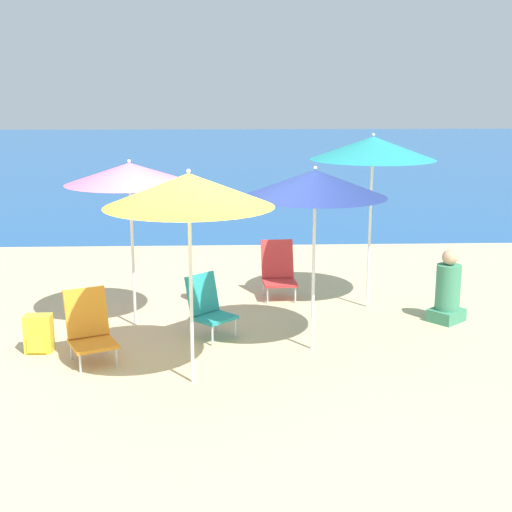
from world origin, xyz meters
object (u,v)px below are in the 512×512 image
(beach_chair_orange, at_px, (90,328))
(backpack_yellow, at_px, (39,334))
(seagull, at_px, (275,248))
(beach_umbrella_yellow, at_px, (189,190))
(backpack_purple, at_px, (200,288))
(person_seated_near, at_px, (448,292))
(beach_umbrella_navy, at_px, (315,184))
(beach_umbrella_pink, at_px, (129,174))
(beach_umbrella_teal, at_px, (373,148))
(beach_chair_teal, at_px, (208,305))
(beach_chair_red, at_px, (278,270))

(beach_chair_orange, xyz_separation_m, backpack_yellow, (-0.62, 0.24, -0.15))
(beach_chair_orange, relative_size, backpack_yellow, 1.78)
(seagull, bearing_deg, beach_umbrella_yellow, -102.17)
(backpack_purple, bearing_deg, person_seated_near, -19.32)
(beach_umbrella_yellow, height_order, backpack_yellow, beach_umbrella_yellow)
(beach_chair_orange, bearing_deg, backpack_purple, 39.43)
(beach_umbrella_yellow, distance_m, backpack_purple, 3.44)
(beach_umbrella_navy, bearing_deg, beach_chair_orange, -174.82)
(person_seated_near, bearing_deg, beach_umbrella_pink, -130.40)
(beach_umbrella_navy, relative_size, beach_chair_orange, 2.71)
(beach_umbrella_navy, xyz_separation_m, seagull, (-0.12, 4.64, -1.75))
(beach_umbrella_teal, xyz_separation_m, beach_chair_teal, (-2.13, -1.11, -1.76))
(beach_umbrella_pink, bearing_deg, beach_chair_teal, -26.21)
(beach_umbrella_teal, height_order, beach_chair_orange, beach_umbrella_teal)
(beach_chair_red, distance_m, backpack_purple, 1.14)
(beach_umbrella_pink, distance_m, beach_chair_red, 2.69)
(beach_chair_teal, xyz_separation_m, seagull, (1.07, 4.17, -0.25))
(beach_umbrella_yellow, distance_m, beach_chair_teal, 2.08)
(beach_chair_orange, bearing_deg, beach_umbrella_navy, -19.35)
(beach_umbrella_navy, height_order, beach_chair_orange, beach_umbrella_navy)
(beach_chair_teal, distance_m, beach_chair_red, 1.90)
(beach_umbrella_navy, bearing_deg, seagull, 91.49)
(beach_umbrella_pink, height_order, beach_chair_red, beach_umbrella_pink)
(person_seated_near, distance_m, backpack_yellow, 4.99)
(beach_umbrella_pink, xyz_separation_m, beach_umbrella_teal, (3.05, 0.66, 0.24))
(beach_umbrella_yellow, bearing_deg, beach_umbrella_pink, 113.90)
(beach_umbrella_pink, bearing_deg, person_seated_near, 0.09)
(beach_chair_teal, height_order, person_seated_near, person_seated_near)
(beach_chair_red, bearing_deg, seagull, 83.15)
(beach_umbrella_navy, height_order, beach_chair_red, beach_umbrella_navy)
(beach_umbrella_teal, height_order, beach_umbrella_yellow, beach_umbrella_teal)
(beach_umbrella_yellow, xyz_separation_m, backpack_purple, (-0.04, 2.94, -1.79))
(beach_chair_red, bearing_deg, beach_chair_teal, -124.23)
(beach_umbrella_pink, bearing_deg, backpack_yellow, -136.95)
(beach_chair_teal, bearing_deg, beach_chair_orange, 164.75)
(beach_umbrella_yellow, height_order, beach_chair_red, beach_umbrella_yellow)
(beach_umbrella_yellow, xyz_separation_m, beach_chair_teal, (0.12, 1.36, -1.56))
(beach_umbrella_yellow, xyz_separation_m, backpack_yellow, (-1.77, 0.92, -1.74))
(beach_umbrella_pink, distance_m, beach_chair_orange, 1.95)
(beach_umbrella_pink, distance_m, beach_umbrella_teal, 3.13)
(beach_umbrella_teal, bearing_deg, backpack_yellow, -158.83)
(beach_chair_red, relative_size, backpack_yellow, 1.84)
(beach_umbrella_pink, height_order, beach_chair_orange, beach_umbrella_pink)
(beach_umbrella_teal, height_order, beach_umbrella_navy, beach_umbrella_teal)
(beach_chair_orange, bearing_deg, seagull, 39.78)
(beach_umbrella_yellow, relative_size, seagull, 8.01)
(beach_umbrella_teal, relative_size, beach_chair_orange, 3.04)
(beach_chair_orange, height_order, seagull, beach_chair_orange)
(beach_umbrella_teal, xyz_separation_m, backpack_purple, (-2.29, 0.46, -1.98))
(beach_umbrella_pink, bearing_deg, beach_umbrella_navy, -23.50)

